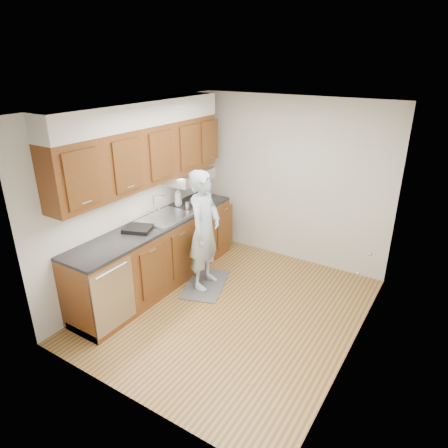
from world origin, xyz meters
name	(u,v)px	position (x,y,z in m)	size (l,w,h in m)	color
floor	(232,309)	(0.00, 0.00, 0.00)	(3.50, 3.50, 0.00)	#A4783E
ceiling	(234,108)	(0.00, 0.00, 2.50)	(3.50, 3.50, 0.00)	white
wall_left	(137,197)	(-1.50, 0.00, 1.25)	(0.02, 3.50, 2.50)	beige
wall_right	(364,250)	(1.50, 0.00, 1.25)	(0.02, 3.50, 2.50)	beige
wall_back	(293,182)	(0.00, 1.75, 1.25)	(3.00, 0.02, 2.50)	beige
counter	(158,252)	(-1.20, 0.00, 0.49)	(0.64, 2.80, 1.30)	brown
upper_cabinets	(145,146)	(-1.33, 0.05, 1.95)	(0.47, 2.80, 1.21)	brown
closet_door	(367,258)	(1.49, 0.30, 1.02)	(0.02, 1.22, 2.05)	silver
floor_mat	(205,284)	(-0.62, 0.30, 0.01)	(0.51, 0.87, 0.02)	slate
person	(204,223)	(-0.62, 0.30, 0.96)	(0.66, 0.44, 1.88)	#A8BECD
soap_bottle_a	(178,196)	(-1.35, 0.68, 1.09)	(0.11, 0.11, 0.29)	silver
soap_bottle_b	(201,200)	(-1.02, 0.80, 1.05)	(0.10, 0.10, 0.22)	silver
soap_bottle_c	(194,200)	(-1.15, 0.82, 1.02)	(0.12, 0.12, 0.16)	silver
soda_can	(198,208)	(-0.95, 0.63, 0.99)	(0.06, 0.06, 0.11)	#BF3A20
steel_can	(188,206)	(-1.13, 0.61, 1.00)	(0.06, 0.06, 0.11)	#A5A5AA
dish_rack	(138,229)	(-1.21, -0.33, 0.97)	(0.34, 0.28, 0.05)	black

